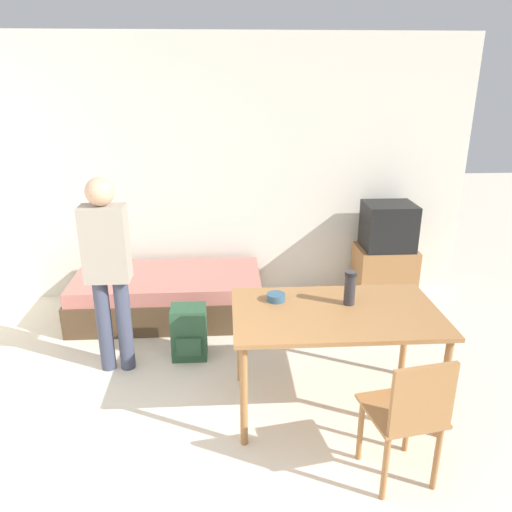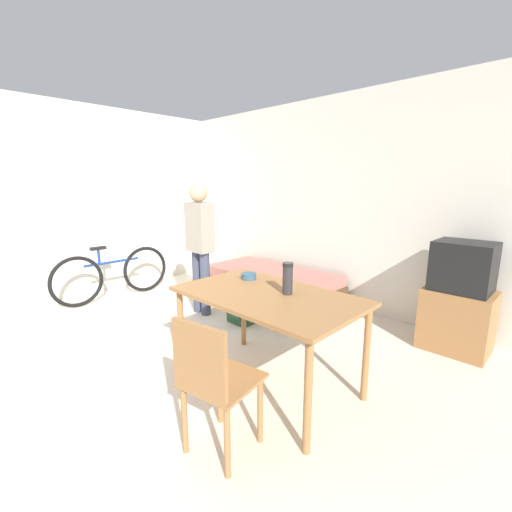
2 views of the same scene
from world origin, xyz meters
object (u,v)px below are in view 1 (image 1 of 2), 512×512
at_px(dining_table, 336,321).
at_px(backpack, 189,333).
at_px(daybed, 169,295).
at_px(mate_bowl, 276,297).
at_px(tv, 385,257).
at_px(person_standing, 108,264).
at_px(wooden_chair, 409,414).
at_px(thermos_flask, 350,286).

distance_m(dining_table, backpack, 1.39).
height_order(daybed, dining_table, dining_table).
bearing_deg(mate_bowl, tv, 49.87).
relative_size(person_standing, backpack, 3.41).
distance_m(dining_table, person_standing, 1.79).
bearing_deg(person_standing, wooden_chair, -35.32).
bearing_deg(person_standing, mate_bowl, -18.17).
relative_size(daybed, person_standing, 1.16).
distance_m(wooden_chair, thermos_flask, 0.97).
xyz_separation_m(tv, backpack, (-1.99, -1.00, -0.28)).
relative_size(wooden_chair, thermos_flask, 3.56).
distance_m(tv, mate_bowl, 2.05).
height_order(wooden_chair, person_standing, person_standing).
distance_m(daybed, thermos_flask, 2.16).
height_order(dining_table, mate_bowl, mate_bowl).
bearing_deg(daybed, thermos_flask, -44.88).
bearing_deg(backpack, dining_table, -34.48).
relative_size(wooden_chair, backpack, 1.87).
bearing_deg(wooden_chair, tv, 75.73).
relative_size(daybed, tv, 1.73).
xyz_separation_m(wooden_chair, backpack, (-1.35, 1.51, -0.27)).
bearing_deg(dining_table, wooden_chair, -70.53).
bearing_deg(wooden_chair, backpack, 131.87).
relative_size(wooden_chair, person_standing, 0.55).
height_order(dining_table, person_standing, person_standing).
height_order(daybed, mate_bowl, mate_bowl).
distance_m(thermos_flask, backpack, 1.52).
height_order(dining_table, thermos_flask, thermos_flask).
bearing_deg(wooden_chair, mate_bowl, 125.00).
relative_size(tv, person_standing, 0.67).
distance_m(daybed, backpack, 0.84).
xyz_separation_m(daybed, backpack, (0.25, -0.80, 0.01)).
bearing_deg(wooden_chair, daybed, 124.83).
relative_size(daybed, thermos_flask, 7.57).
bearing_deg(tv, mate_bowl, -130.13).
bearing_deg(mate_bowl, wooden_chair, -55.00).
height_order(mate_bowl, backpack, mate_bowl).
bearing_deg(dining_table, daybed, 130.88).
xyz_separation_m(person_standing, backpack, (0.59, 0.14, -0.70)).
bearing_deg(tv, daybed, -174.90).
distance_m(tv, dining_table, 1.98).
bearing_deg(person_standing, thermos_flask, -15.86).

